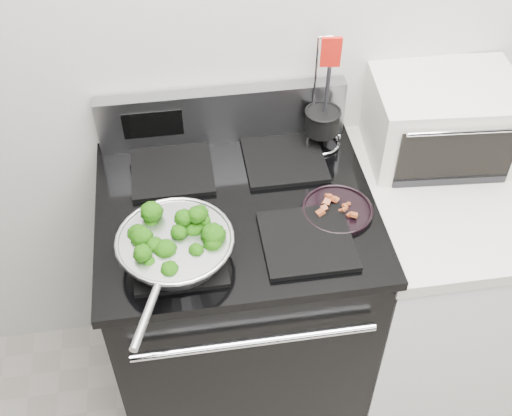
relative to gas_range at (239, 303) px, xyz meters
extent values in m
cube|color=beige|center=(0.30, 0.34, 0.86)|extent=(4.00, 0.02, 2.70)
cube|color=black|center=(0.00, 0.00, -0.03)|extent=(0.76, 0.66, 0.92)
cube|color=black|center=(0.00, 0.00, 0.45)|extent=(0.79, 0.69, 0.03)
cube|color=#99999E|center=(0.00, 0.30, 0.55)|extent=(0.76, 0.05, 0.18)
cube|color=black|center=(-0.17, -0.17, 0.47)|extent=(0.24, 0.24, 0.01)
cube|color=black|center=(0.17, -0.17, 0.47)|extent=(0.24, 0.24, 0.01)
cube|color=black|center=(-0.17, 0.17, 0.47)|extent=(0.24, 0.24, 0.01)
cube|color=black|center=(0.17, 0.17, 0.47)|extent=(0.24, 0.24, 0.01)
cube|color=white|center=(0.68, 0.00, -0.05)|extent=(0.60, 0.66, 0.88)
cube|color=beige|center=(0.68, 0.00, 0.41)|extent=(0.62, 0.68, 0.04)
torus|color=silver|center=(-0.18, -0.18, 0.54)|extent=(0.31, 0.31, 0.01)
cylinder|color=silver|center=(-0.26, -0.40, 0.53)|extent=(0.08, 0.18, 0.02)
cylinder|color=black|center=(0.28, -0.07, 0.47)|extent=(0.20, 0.20, 0.01)
cylinder|color=black|center=(0.30, 0.23, 0.55)|extent=(0.10, 0.10, 0.07)
cylinder|color=black|center=(0.30, 0.23, 0.64)|extent=(0.01, 0.01, 0.23)
cube|color=red|center=(0.30, 0.23, 0.80)|extent=(0.06, 0.02, 0.09)
cube|color=beige|center=(0.66, 0.18, 0.56)|extent=(0.45, 0.35, 0.25)
cube|color=black|center=(0.66, 0.02, 0.55)|extent=(0.34, 0.03, 0.17)
camera|label=1|loc=(-0.14, -1.29, 1.74)|focal=45.00mm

